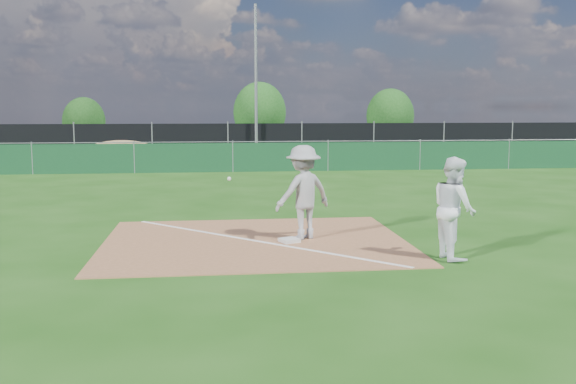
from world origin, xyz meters
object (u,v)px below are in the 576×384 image
object	(u,v)px
car_left	(133,141)
car_mid	(223,140)
light_pole	(256,82)
tree_mid	(260,112)
play_at_first	(303,192)
tree_left	(84,121)
first_base	(289,240)
car_right	(291,141)
tree_right	(390,116)
runner	(454,208)

from	to	relation	value
car_left	car_mid	xyz separation A→B (m)	(5.19, 1.15, -0.01)
light_pole	tree_mid	size ratio (longest dim) A/B	1.80
play_at_first	tree_left	size ratio (longest dim) A/B	0.67
first_base	play_at_first	distance (m)	1.02
car_right	tree_right	world-z (taller)	tree_right
tree_left	runner	bearing A→B (deg)	-69.29
car_left	car_right	xyz separation A→B (m)	(9.35, 0.87, -0.10)
car_left	tree_left	bearing A→B (deg)	45.50
car_mid	tree_right	size ratio (longest dim) A/B	1.04
light_pole	tree_mid	distance (m)	11.86
car_left	tree_right	xyz separation A→B (m)	(17.14, 6.54, 1.35)
runner	tree_left	world-z (taller)	tree_left
car_left	first_base	bearing A→B (deg)	-152.40
tree_left	first_base	bearing A→B (deg)	-72.66
car_mid	tree_mid	world-z (taller)	tree_mid
car_right	tree_right	bearing A→B (deg)	-75.59
first_base	tree_mid	size ratio (longest dim) A/B	0.08
car_left	tree_right	size ratio (longest dim) A/B	1.02
tree_left	tree_right	bearing A→B (deg)	-0.14
runner	tree_left	size ratio (longest dim) A/B	0.55
car_left	tree_left	distance (m)	7.78
tree_left	car_right	bearing A→B (deg)	-23.24
play_at_first	tree_left	bearing A→B (deg)	108.02
car_left	car_mid	size ratio (longest dim) A/B	0.98
car_right	tree_right	distance (m)	9.75
play_at_first	runner	distance (m)	3.10
light_pole	tree_left	distance (m)	15.24
light_pole	first_base	size ratio (longest dim) A/B	23.74
play_at_first	tree_left	world-z (taller)	tree_left
runner	car_right	world-z (taller)	runner
car_right	tree_mid	bearing A→B (deg)	-10.49
tree_right	light_pole	bearing A→B (deg)	-134.68
tree_left	light_pole	bearing A→B (deg)	-43.63
runner	car_mid	bearing A→B (deg)	4.28
light_pole	runner	xyz separation A→B (m)	(1.91, -23.50, -3.09)
tree_left	tree_mid	world-z (taller)	tree_mid
tree_left	tree_mid	distance (m)	12.04
play_at_first	tree_right	xyz separation A→B (m)	(10.74, 31.91, 1.08)
car_left	car_mid	distance (m)	5.32
light_pole	runner	bearing A→B (deg)	-85.36
runner	tree_right	xyz separation A→B (m)	(8.32, 33.85, 1.14)
tree_mid	car_right	bearing A→B (deg)	-78.82
tree_mid	light_pole	bearing A→B (deg)	-95.13
car_left	car_right	world-z (taller)	car_left
car_right	first_base	bearing A→B (deg)	151.30
play_at_first	runner	xyz separation A→B (m)	(2.42, -1.94, -0.06)
play_at_first	light_pole	bearing A→B (deg)	88.64
light_pole	play_at_first	world-z (taller)	light_pole
light_pole	tree_right	size ratio (longest dim) A/B	2.01
light_pole	tree_left	world-z (taller)	light_pole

